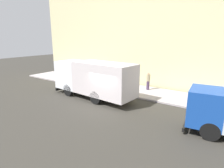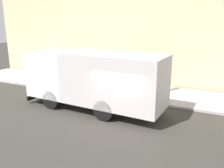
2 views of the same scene
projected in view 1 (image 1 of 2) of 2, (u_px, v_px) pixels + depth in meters
The scene contains 9 objects.
ground at pixel (105, 106), 14.53m from camera, with size 80.00×80.00×0.00m, color #35322C.
sidewalk at pixel (135, 90), 18.40m from camera, with size 3.83×30.00×0.14m, color #ADA4A5.
building_facade at pixel (148, 34), 19.01m from camera, with size 0.50×30.00×10.92m, color beige.
large_utility_truck at pixel (93, 78), 16.01m from camera, with size 2.83×7.93×3.14m.
pedestrian_walking at pixel (110, 77), 20.12m from camera, with size 0.51×0.51×1.62m.
pedestrian_standing at pixel (120, 79), 18.86m from camera, with size 0.53×0.53×1.67m.
pedestrian_third at pixel (148, 81), 18.19m from camera, with size 0.54×0.54×1.71m.
traffic_cone_orange at pixel (85, 81), 20.32m from camera, with size 0.49×0.49×0.71m, color orange.
street_sign_post at pixel (110, 74), 17.77m from camera, with size 0.44×0.08×2.78m.
Camera 1 is at (-10.84, -8.37, 5.15)m, focal length 30.27 mm.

